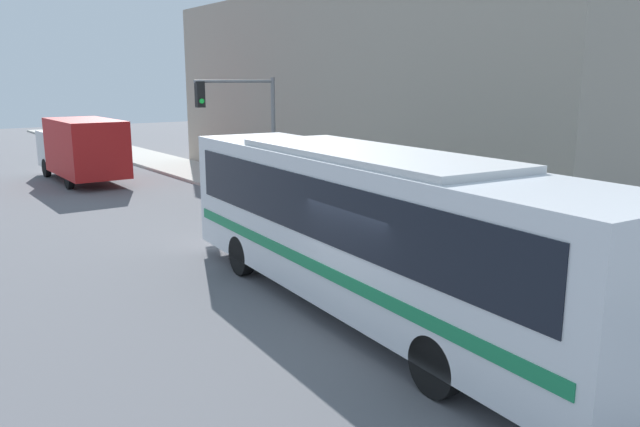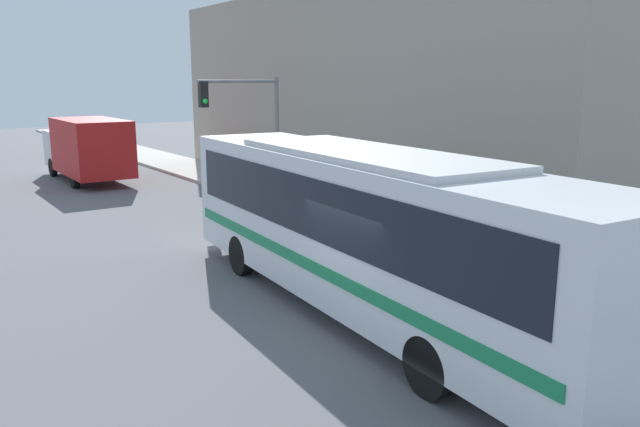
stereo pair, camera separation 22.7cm
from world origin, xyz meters
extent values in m
plane|color=slate|center=(0.00, 0.00, 0.00)|extent=(120.00, 120.00, 0.00)
cube|color=#B7B2A8|center=(6.08, 20.00, 0.07)|extent=(3.16, 70.00, 0.14)
cube|color=#9E9384|center=(10.66, 13.33, 4.26)|extent=(6.00, 24.67, 8.53)
cube|color=silver|center=(0.51, 0.93, 1.83)|extent=(3.33, 12.24, 2.83)
cube|color=black|center=(0.51, 0.93, 2.34)|extent=(3.30, 11.27, 1.17)
cube|color=#197F4C|center=(0.51, 0.93, 1.21)|extent=(3.34, 11.76, 0.24)
cube|color=silver|center=(0.51, 0.93, 3.29)|extent=(2.73, 6.80, 0.16)
cylinder|color=black|center=(1.86, 4.58, 0.49)|extent=(0.35, 0.99, 0.98)
cylinder|color=black|center=(-0.28, 4.75, 0.49)|extent=(0.35, 0.99, 0.98)
cylinder|color=black|center=(1.33, -2.47, 0.49)|extent=(0.35, 0.99, 0.98)
cylinder|color=black|center=(-0.81, -2.30, 0.49)|extent=(0.35, 0.99, 0.98)
cube|color=#B21919|center=(0.60, 21.07, 1.70)|extent=(2.47, 5.25, 2.50)
cube|color=silver|center=(0.60, 24.71, 1.33)|extent=(2.35, 2.04, 1.76)
cylinder|color=black|center=(-0.49, 24.35, 0.45)|extent=(0.25, 0.90, 0.90)
cylinder|color=black|center=(-0.49, 20.08, 0.45)|extent=(0.25, 0.90, 0.90)
cylinder|color=gold|center=(5.10, 5.81, 0.44)|extent=(0.22, 0.22, 0.59)
sphere|color=gold|center=(5.10, 5.81, 0.80)|extent=(0.21, 0.21, 0.21)
cylinder|color=gold|center=(5.10, 5.69, 0.47)|extent=(0.10, 0.13, 0.10)
cylinder|color=slate|center=(5.25, 12.21, 2.47)|extent=(0.16, 0.16, 4.66)
cylinder|color=slate|center=(3.65, 12.21, 4.65)|extent=(3.20, 0.11, 0.11)
cube|color=black|center=(2.25, 12.21, 4.20)|extent=(0.30, 0.24, 0.90)
sphere|color=#19D83F|center=(2.25, 12.07, 3.98)|extent=(0.18, 0.18, 0.18)
cylinder|color=slate|center=(5.10, 7.53, 0.70)|extent=(0.06, 0.06, 1.12)
cylinder|color=#4C4C51|center=(5.10, 7.53, 1.37)|extent=(0.14, 0.14, 0.22)
camera|label=1|loc=(-7.30, -8.36, 4.70)|focal=35.00mm
camera|label=2|loc=(-7.11, -8.49, 4.70)|focal=35.00mm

